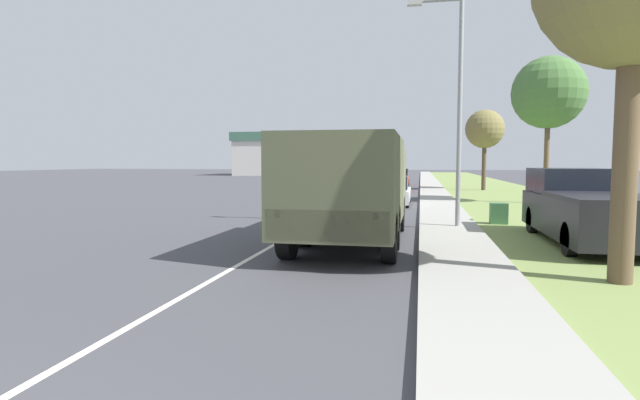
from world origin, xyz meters
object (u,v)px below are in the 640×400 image
car_second_ahead (392,181)px  pickup_truck (584,208)px  military_truck (352,184)px  car_fourth_ahead (375,173)px  car_third_ahead (399,178)px  car_nearest_ahead (391,192)px  lamp_post (453,90)px

car_second_ahead → pickup_truck: (6.10, -21.41, 0.18)m
military_truck → car_fourth_ahead: bearing=94.4°
car_third_ahead → pickup_truck: (5.99, -30.70, 0.24)m
car_nearest_ahead → car_fourth_ahead: car_fourth_ahead is taller
car_fourth_ahead → military_truck: bearing=-85.6°
car_third_ahead → car_fourth_ahead: size_ratio=1.12×
car_fourth_ahead → lamp_post: (6.20, -42.76, 3.51)m
car_third_ahead → lamp_post: (2.76, -28.74, 3.62)m
car_third_ahead → car_nearest_ahead: bearing=-88.8°
car_second_ahead → lamp_post: (2.88, -19.45, 3.55)m
car_second_ahead → pickup_truck: size_ratio=0.79×
military_truck → car_fourth_ahead: size_ratio=1.74×
military_truck → car_fourth_ahead: military_truck is taller
car_second_ahead → car_third_ahead: bearing=89.3°
car_nearest_ahead → car_fourth_ahead: size_ratio=1.08×
car_nearest_ahead → pickup_truck: size_ratio=0.80×
car_fourth_ahead → pickup_truck: size_ratio=0.74×
military_truck → car_nearest_ahead: size_ratio=1.62×
car_nearest_ahead → pickup_truck: bearing=-62.1°
car_third_ahead → pickup_truck: 31.27m
military_truck → car_third_ahead: 32.05m
car_third_ahead → lamp_post: lamp_post is taller
car_fourth_ahead → pickup_truck: bearing=-78.1°
pickup_truck → car_nearest_ahead: bearing=117.9°
pickup_truck → car_third_ahead: bearing=101.0°
car_fourth_ahead → lamp_post: size_ratio=0.60×
car_second_ahead → lamp_post: 19.98m
car_nearest_ahead → pickup_truck: 11.89m
car_second_ahead → military_truck: bearing=-89.4°
car_fourth_ahead → lamp_post: 43.35m
car_fourth_ahead → lamp_post: lamp_post is taller
car_second_ahead → car_third_ahead: size_ratio=0.96×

